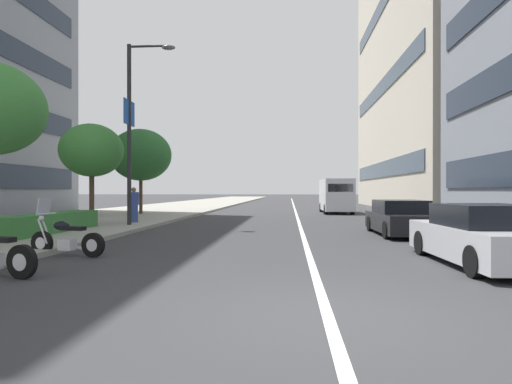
{
  "coord_description": "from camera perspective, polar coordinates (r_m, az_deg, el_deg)",
  "views": [
    {
      "loc": [
        -5.73,
        0.51,
        1.65
      ],
      "look_at": [
        13.08,
        1.96,
        1.6
      ],
      "focal_mm": 30.27,
      "sensor_mm": 36.0,
      "label": 1
    }
  ],
  "objects": [
    {
      "name": "clipped_hedge_bed",
      "position": [
        17.43,
        -25.72,
        -3.68
      ],
      "size": [
        5.67,
        1.1,
        0.69
      ],
      "primitive_type": "cube",
      "color": "#337033",
      "rests_on": "sidewalk_right_plaza"
    },
    {
      "name": "sidewalk_right_plaza",
      "position": [
        37.42,
        -12.67,
        -2.28
      ],
      "size": [
        160.0,
        9.88,
        0.15
      ],
      "primitive_type": "cube",
      "color": "gray",
      "rests_on": "ground"
    },
    {
      "name": "ground_plane",
      "position": [
        5.99,
        9.46,
        -15.85
      ],
      "size": [
        400.0,
        400.0,
        0.0
      ],
      "primitive_type": "plane",
      "color": "#303033"
    },
    {
      "name": "motorcycle_under_tarp",
      "position": [
        12.01,
        -23.85,
        -5.69
      ],
      "size": [
        0.71,
        2.14,
        1.46
      ],
      "rotation": [
        0.0,
        0.0,
        1.36
      ],
      "color": "black",
      "rests_on": "ground"
    },
    {
      "name": "street_tree_mid_sidewalk",
      "position": [
        29.32,
        -14.98,
        4.75
      ],
      "size": [
        3.98,
        3.98,
        5.55
      ],
      "color": "#473323",
      "rests_on": "sidewalk_right_plaza"
    },
    {
      "name": "street_lamp_with_banners",
      "position": [
        20.1,
        -15.61,
        9.69
      ],
      "size": [
        1.26,
        2.17,
        8.0
      ],
      "color": "#232326",
      "rests_on": "sidewalk_right_plaza"
    },
    {
      "name": "lane_centre_stripe",
      "position": [
        40.77,
        5.12,
        -2.17
      ],
      "size": [
        110.0,
        0.16,
        0.01
      ],
      "primitive_type": "cube",
      "color": "silver",
      "rests_on": "ground"
    },
    {
      "name": "car_mid_block_traffic",
      "position": [
        10.86,
        27.78,
        -5.24
      ],
      "size": [
        4.51,
        2.0,
        1.36
      ],
      "rotation": [
        0.0,
        0.0,
        0.04
      ],
      "color": "#B7B7BC",
      "rests_on": "ground"
    },
    {
      "name": "car_far_down_avenue",
      "position": [
        17.05,
        18.49,
        -3.33
      ],
      "size": [
        4.48,
        1.85,
        1.31
      ],
      "rotation": [
        0.0,
        0.0,
        0.01
      ],
      "color": "black",
      "rests_on": "ground"
    },
    {
      "name": "delivery_van_ahead",
      "position": [
        32.61,
        10.52,
        -0.4
      ],
      "size": [
        5.52,
        2.15,
        2.5
      ],
      "rotation": [
        0.0,
        0.0,
        0.01
      ],
      "color": "silver",
      "rests_on": "ground"
    },
    {
      "name": "pedestrian_on_plaza",
      "position": [
        21.49,
        -15.85,
        -1.61
      ],
      "size": [
        0.48,
        0.45,
        1.68
      ],
      "rotation": [
        0.0,
        0.0,
        0.93
      ],
      "color": "#33478C",
      "rests_on": "sidewalk_right_plaza"
    },
    {
      "name": "street_tree_by_lamp_post",
      "position": [
        21.12,
        -20.89,
        5.14
      ],
      "size": [
        2.84,
        2.84,
        4.56
      ],
      "color": "#473323",
      "rests_on": "sidewalk_right_plaza"
    }
  ]
}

